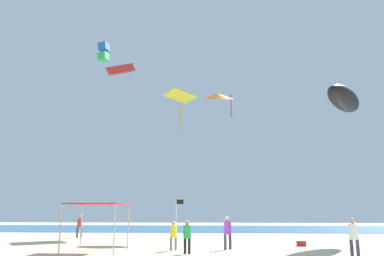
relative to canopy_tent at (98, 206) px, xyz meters
The scene contains 15 objects.
ground 6.49m from the canopy_tent, 10.14° to the left, with size 110.00×110.00×0.10m, color beige.
ocean_strip 30.14m from the canopy_tent, 78.66° to the left, with size 110.00×21.78×0.03m, color #28608C.
canopy_tent is the anchor object (origin of this frame).
person_near_tent 5.32m from the canopy_tent, ahead, with size 0.40×0.40×1.68m.
person_leftmost 13.29m from the canopy_tent, ahead, with size 0.43×0.43×1.82m.
person_central 4.51m from the canopy_tent, 13.02° to the left, with size 0.39×0.38×1.59m.
person_rightmost 7.52m from the canopy_tent, 12.97° to the left, with size 0.46×0.44×1.85m.
person_far_shore 11.96m from the canopy_tent, 114.43° to the left, with size 0.48×0.43×1.82m.
banner_flag 9.60m from the canopy_tent, 68.52° to the left, with size 0.61×0.06×3.06m.
cooler_box 12.81m from the canopy_tent, 19.27° to the left, with size 0.57×0.37×0.35m.
kite_parafoil_red 33.15m from the canopy_tent, 103.34° to the left, with size 3.75×2.26×2.47m.
kite_delta_orange 21.02m from the canopy_tent, 67.21° to the left, with size 3.55×3.56×3.13m.
kite_inflatable_black 23.24m from the canopy_tent, 32.60° to the left, with size 5.47×6.78×2.50m.
kite_box_blue 28.73m from the canopy_tent, 108.51° to the left, with size 1.33×1.27×2.29m.
kite_diamond_yellow 24.71m from the canopy_tent, 83.26° to the left, with size 4.20×4.21×4.47m.
Camera 1 is at (0.74, -21.90, 2.10)m, focal length 34.98 mm.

